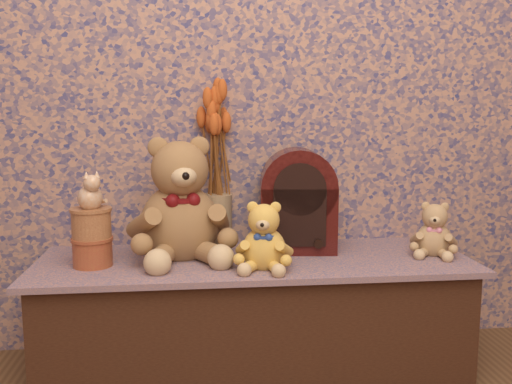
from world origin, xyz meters
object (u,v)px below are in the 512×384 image
cathedral_radio (297,200)px  biscuit_tin_lower (93,252)px  teddy_medium (264,232)px  ceramic_vase (217,220)px  teddy_small (434,226)px  teddy_large (179,193)px  cat_figurine (90,189)px

cathedral_radio → biscuit_tin_lower: size_ratio=2.92×
cathedral_radio → biscuit_tin_lower: cathedral_radio is taller
teddy_medium → ceramic_vase: teddy_medium is taller
ceramic_vase → biscuit_tin_lower: ceramic_vase is taller
teddy_medium → cathedral_radio: (0.15, 0.22, 0.07)m
ceramic_vase → teddy_small: bearing=-16.4°
biscuit_tin_lower → teddy_medium: bearing=-8.2°
teddy_large → ceramic_vase: (0.13, 0.15, -0.13)m
teddy_medium → teddy_small: bearing=21.1°
teddy_large → cat_figurine: teddy_large is taller
teddy_large → ceramic_vase: bearing=38.3°
teddy_large → biscuit_tin_lower: size_ratio=3.53×
teddy_medium → biscuit_tin_lower: size_ratio=1.84×
teddy_small → ceramic_vase: 0.79m
teddy_small → ceramic_vase: teddy_small is taller
teddy_large → teddy_medium: size_ratio=1.91×
biscuit_tin_lower → ceramic_vase: bearing=30.0°
cathedral_radio → ceramic_vase: (-0.29, 0.10, -0.09)m
ceramic_vase → cat_figurine: bearing=-150.0°
teddy_large → cat_figurine: bearing=-173.3°
teddy_medium → cat_figurine: bearing=-176.3°
teddy_medium → cathedral_radio: size_ratio=0.63×
teddy_large → cathedral_radio: 0.43m
ceramic_vase → cat_figurine: (-0.42, -0.24, 0.16)m
teddy_medium → teddy_small: 0.63m
teddy_large → teddy_medium: teddy_large is taller
cat_figurine → cathedral_radio: bearing=-13.2°
cat_figurine → teddy_medium: bearing=-32.7°
biscuit_tin_lower → cathedral_radio: bearing=11.3°
ceramic_vase → biscuit_tin_lower: size_ratio=1.53×
teddy_medium → cat_figurine: 0.58m
teddy_small → cat_figurine: bearing=-155.7°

